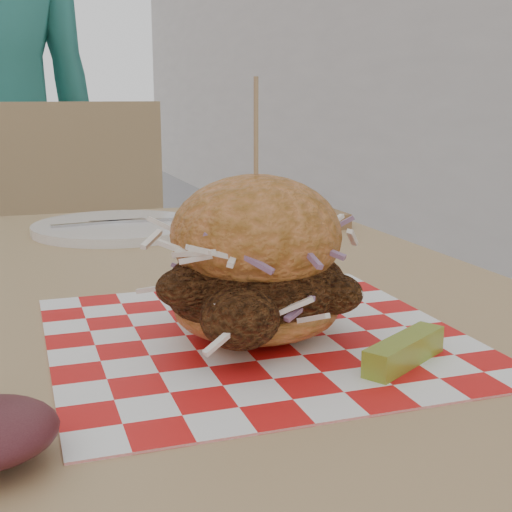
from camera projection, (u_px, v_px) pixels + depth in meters
name	position (u px, v px, depth m)	size (l,w,h in m)	color
patio_table	(169.00, 359.00, 0.81)	(0.80, 1.20, 0.75)	tan
patio_chair	(77.00, 277.00, 1.65)	(0.53, 0.54, 0.95)	tan
paper_liner	(256.00, 336.00, 0.64)	(0.36, 0.36, 0.00)	red
sandwich	(256.00, 267.00, 0.63)	(0.20, 0.20, 0.23)	#CA7639
pickle_spear	(404.00, 351.00, 0.57)	(0.10, 0.02, 0.02)	#87A22F
place_setting	(118.00, 227.00, 1.14)	(0.27, 0.27, 0.02)	white
kraft_tray	(296.00, 213.00, 1.19)	(0.15, 0.12, 0.06)	olive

